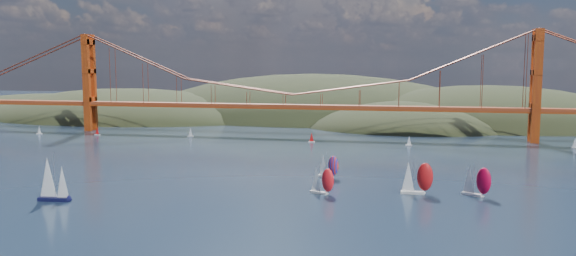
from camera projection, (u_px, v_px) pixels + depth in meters
The scene contains 14 objects.
ground at pixel (130, 235), 125.43m from camera, with size 1200.00×1200.00×0.00m, color black.
headlands at pixel (386, 138), 387.46m from camera, with size 725.00×225.00×96.00m.
bridge at pixel (290, 75), 296.91m from camera, with size 552.00×12.00×55.00m.
sloop_navy at pixel (52, 180), 156.13m from camera, with size 9.01×5.36×13.71m.
racer_0 at pixel (322, 180), 164.69m from camera, with size 7.90×5.16×8.83m.
racer_1 at pixel (416, 177), 164.46m from camera, with size 9.24×3.75×10.65m.
racer_2 at pixel (476, 180), 161.81m from camera, with size 8.65×6.80×9.83m.
racer_rwb at pixel (328, 166), 188.70m from camera, with size 7.67×4.80×8.58m.
distant_boat_1 at pixel (39, 130), 306.64m from camera, with size 3.00×2.00×4.70m.
distant_boat_2 at pixel (97, 131), 302.54m from camera, with size 3.00×2.00×4.70m.
distant_boat_3 at pixel (190, 132), 295.72m from camera, with size 3.00×2.00×4.70m.
distant_boat_4 at pixel (575, 143), 255.59m from camera, with size 3.00×2.00×4.70m.
distant_boat_8 at pixel (409, 141), 262.85m from camera, with size 3.00×2.00×4.70m.
distant_boat_9 at pixel (312, 137), 274.47m from camera, with size 3.00×2.00×4.70m.
Camera 1 is at (60.65, -111.57, 37.90)m, focal length 35.00 mm.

